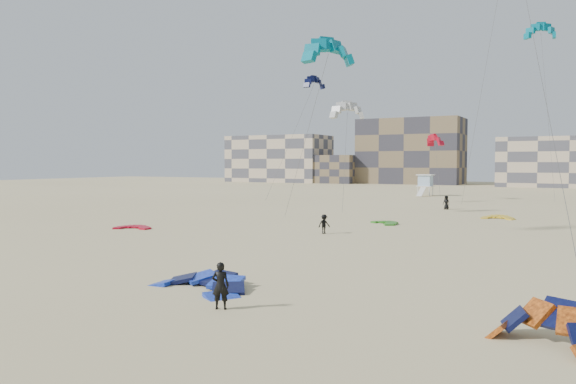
% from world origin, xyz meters
% --- Properties ---
extents(ground, '(320.00, 320.00, 0.00)m').
position_xyz_m(ground, '(0.00, 0.00, 0.00)').
color(ground, beige).
rests_on(ground, ground).
extents(kite_ground_blue, '(5.99, 6.19, 2.12)m').
position_xyz_m(kite_ground_blue, '(-2.09, 0.21, 0.00)').
color(kite_ground_blue, blue).
rests_on(kite_ground_blue, ground).
extents(kite_ground_orange, '(4.91, 4.93, 3.68)m').
position_xyz_m(kite_ground_orange, '(12.73, -1.28, 0.00)').
color(kite_ground_orange, orange).
rests_on(kite_ground_orange, ground).
extents(kite_ground_red, '(3.87, 3.99, 0.58)m').
position_xyz_m(kite_ground_red, '(-21.83, 16.50, 0.00)').
color(kite_ground_red, red).
rests_on(kite_ground_red, ground).
extents(kite_ground_green, '(4.14, 4.16, 0.57)m').
position_xyz_m(kite_ground_green, '(-3.23, 30.75, 0.00)').
color(kite_ground_green, '#368220').
rests_on(kite_ground_green, ground).
extents(kite_ground_yellow, '(3.19, 3.38, 1.16)m').
position_xyz_m(kite_ground_yellow, '(5.58, 41.05, 0.00)').
color(kite_ground_yellow, yellow).
rests_on(kite_ground_yellow, ground).
extents(kitesurfer_main, '(0.82, 0.70, 1.91)m').
position_xyz_m(kitesurfer_main, '(0.90, -2.43, 0.95)').
color(kitesurfer_main, black).
rests_on(kitesurfer_main, ground).
extents(kitesurfer_c, '(1.11, 1.18, 1.60)m').
position_xyz_m(kitesurfer_c, '(-5.34, 21.29, 0.80)').
color(kitesurfer_c, black).
rests_on(kitesurfer_c, ground).
extents(kitesurfer_e, '(0.96, 0.75, 1.73)m').
position_xyz_m(kitesurfer_e, '(-1.80, 50.53, 0.87)').
color(kitesurfer_e, black).
rests_on(kitesurfer_e, ground).
extents(kite_fly_teal_a, '(8.98, 6.89, 15.08)m').
position_xyz_m(kite_fly_teal_a, '(-4.42, 19.98, 14.39)').
color(kite_fly_teal_a, '#026783').
rests_on(kite_fly_teal_a, ground).
extents(kite_fly_grey, '(5.61, 11.09, 12.06)m').
position_xyz_m(kite_fly_grey, '(-10.30, 38.45, 11.59)').
color(kite_fly_grey, silver).
rests_on(kite_fly_grey, ground).
extents(kite_fly_navy, '(5.12, 10.53, 16.99)m').
position_xyz_m(kite_fly_navy, '(-19.88, 49.91, 16.80)').
color(kite_fly_navy, '#0B1336').
rests_on(kite_fly_navy, ground).
extents(kite_fly_teal_b, '(5.00, 8.54, 23.36)m').
position_xyz_m(kite_fly_teal_b, '(7.78, 61.96, 23.22)').
color(kite_fly_teal_b, '#026783').
rests_on(kite_fly_teal_b, ground).
extents(kite_fly_red, '(5.61, 11.64, 9.66)m').
position_xyz_m(kite_fly_red, '(-7.41, 67.50, 9.21)').
color(kite_fly_red, red).
rests_on(kite_fly_red, ground).
extents(lifeguard_tower_far, '(2.77, 5.21, 3.79)m').
position_xyz_m(lifeguard_tower_far, '(-11.50, 78.01, 1.88)').
color(lifeguard_tower_far, white).
rests_on(lifeguard_tower_far, ground).
extents(condo_west_a, '(30.00, 15.00, 14.00)m').
position_xyz_m(condo_west_a, '(-70.00, 130.00, 7.00)').
color(condo_west_a, '#CAB394').
rests_on(condo_west_a, ground).
extents(condo_west_b, '(28.00, 14.00, 18.00)m').
position_xyz_m(condo_west_b, '(-30.00, 134.00, 9.00)').
color(condo_west_b, brown).
rests_on(condo_west_b, ground).
extents(condo_mid, '(32.00, 16.00, 12.00)m').
position_xyz_m(condo_mid, '(10.00, 130.00, 6.00)').
color(condo_mid, '#CAB394').
rests_on(condo_mid, ground).
extents(condo_fill_left, '(12.00, 10.00, 8.00)m').
position_xyz_m(condo_fill_left, '(-50.00, 128.00, 4.00)').
color(condo_fill_left, brown).
rests_on(condo_fill_left, ground).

